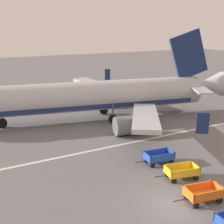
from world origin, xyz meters
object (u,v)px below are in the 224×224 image
object	(u,v)px
baggage_cart_third_in_row	(182,172)
baggage_cart_fourth_in_row	(159,157)
airplane	(97,96)
baggage_cart_second_in_row	(203,193)

from	to	relation	value
baggage_cart_third_in_row	baggage_cart_fourth_in_row	distance (m)	3.20
airplane	baggage_cart_third_in_row	xyz separation A→B (m)	(-1.41, -17.72, -2.45)
baggage_cart_third_in_row	baggage_cart_fourth_in_row	bearing A→B (deg)	86.59
baggage_cart_fourth_in_row	baggage_cart_second_in_row	bearing A→B (deg)	-99.89
baggage_cart_third_in_row	baggage_cart_fourth_in_row	world-z (taller)	same
baggage_cart_second_in_row	baggage_cart_fourth_in_row	bearing A→B (deg)	80.11
airplane	baggage_cart_second_in_row	distance (m)	21.27
baggage_cart_second_in_row	airplane	bearing A→B (deg)	83.61
airplane	baggage_cart_third_in_row	world-z (taller)	airplane
baggage_cart_second_in_row	baggage_cart_third_in_row	size ratio (longest dim) A/B	1.00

